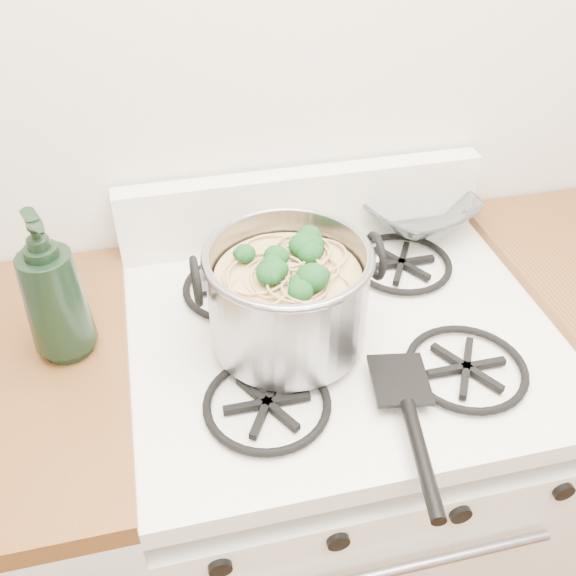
# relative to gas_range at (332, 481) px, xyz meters

# --- Properties ---
(gas_range) EXTENTS (0.76, 0.66, 0.92)m
(gas_range) POSITION_rel_gas_range_xyz_m (0.00, 0.00, 0.00)
(gas_range) COLOR white
(gas_range) RESTS_ON ground
(counter_left) EXTENTS (0.25, 0.65, 0.92)m
(counter_left) POSITION_rel_gas_range_xyz_m (-0.51, 0.00, 0.02)
(counter_left) COLOR silver
(counter_left) RESTS_ON ground
(stock_pot) EXTENTS (0.31, 0.28, 0.19)m
(stock_pot) POSITION_rel_gas_range_xyz_m (-0.11, -0.01, 0.57)
(stock_pot) COLOR gray
(stock_pot) RESTS_ON gas_range
(spatula) EXTENTS (0.34, 0.35, 0.02)m
(spatula) POSITION_rel_gas_range_xyz_m (0.04, -0.16, 0.50)
(spatula) COLOR black
(spatula) RESTS_ON gas_range
(glass_bowl) EXTENTS (0.12, 0.12, 0.02)m
(glass_bowl) POSITION_rel_gas_range_xyz_m (0.25, 0.28, 0.50)
(glass_bowl) COLOR white
(glass_bowl) RESTS_ON gas_range
(bottle) EXTENTS (0.14, 0.14, 0.27)m
(bottle) POSITION_rel_gas_range_xyz_m (-0.48, 0.04, 0.62)
(bottle) COLOR black
(bottle) RESTS_ON counter_left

